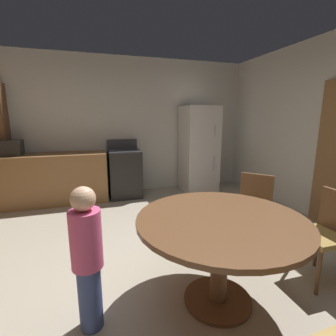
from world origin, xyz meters
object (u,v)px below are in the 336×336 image
at_px(oven_range, 125,173).
at_px(refrigerator, 199,149).
at_px(dining_table, 221,235).
at_px(microwave, 7,148).
at_px(person_child, 87,256).
at_px(chair_east, 327,230).
at_px(chair_northeast, 253,206).

xyz_separation_m(oven_range, refrigerator, (1.54, -0.05, 0.41)).
relative_size(oven_range, dining_table, 0.81).
distance_m(microwave, person_child, 3.33).
bearing_deg(refrigerator, dining_table, -111.18).
xyz_separation_m(chair_east, chair_northeast, (-0.27, 0.75, 0.00)).
xyz_separation_m(microwave, person_child, (1.27, -3.04, -0.45)).
bearing_deg(chair_east, refrigerator, -89.85).
height_order(oven_range, chair_northeast, oven_range).
bearing_deg(person_child, chair_northeast, 22.59).
xyz_separation_m(oven_range, microwave, (-1.94, -0.00, 0.56)).
relative_size(chair_east, person_child, 0.80).
height_order(oven_range, refrigerator, refrigerator).
height_order(refrigerator, dining_table, refrigerator).
bearing_deg(refrigerator, microwave, 179.17).
height_order(refrigerator, chair_northeast, refrigerator).
distance_m(refrigerator, microwave, 3.48).
bearing_deg(refrigerator, person_child, -126.41).
bearing_deg(chair_northeast, microwave, -77.48).
distance_m(refrigerator, chair_northeast, 2.37).
bearing_deg(dining_table, person_child, 177.13).
height_order(dining_table, chair_east, chair_east).
relative_size(chair_northeast, person_child, 0.80).
bearing_deg(oven_range, refrigerator, -2.00).
bearing_deg(microwave, refrigerator, -0.83).
height_order(microwave, person_child, microwave).
relative_size(oven_range, chair_northeast, 1.26).
bearing_deg(oven_range, person_child, -102.32).
relative_size(oven_range, person_child, 1.01).
relative_size(microwave, chair_northeast, 0.51).
relative_size(oven_range, microwave, 2.50).
bearing_deg(oven_range, dining_table, -83.32).
height_order(oven_range, chair_east, oven_range).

